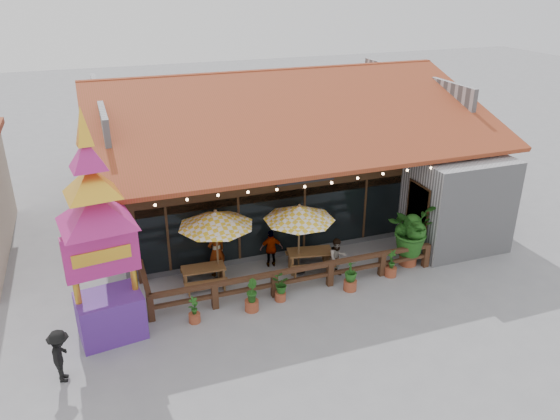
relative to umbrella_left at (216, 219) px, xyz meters
name	(u,v)px	position (x,y,z in m)	size (l,w,h in m)	color
ground	(336,275)	(4.00, -1.02, -2.38)	(100.00, 100.00, 0.00)	gray
restaurant_building	(280,159)	(4.26, 5.59, -0.17)	(15.50, 14.73, 6.09)	#A0A0A5
patio_railing	(279,275)	(1.75, -1.29, -1.76)	(10.00, 2.60, 0.92)	#472919
umbrella_left	(216,219)	(0.00, 0.00, 0.00)	(2.74, 2.74, 2.73)	brown
umbrella_right	(299,213)	(2.82, -0.34, -0.07)	(3.22, 3.22, 2.65)	brown
picnic_table_left	(204,273)	(-0.52, -0.06, -1.91)	(1.52, 1.33, 0.70)	brown
picnic_table_right	(310,257)	(3.28, -0.31, -1.87)	(1.81, 1.63, 0.76)	brown
thai_sign_tower	(96,215)	(-3.67, -1.87, 1.50)	(3.05, 3.05, 7.34)	#502484
tropical_plant	(411,231)	(6.81, -1.15, -1.03)	(2.22, 2.14, 2.36)	brown
diner_a	(216,251)	(0.08, 0.50, -1.45)	(0.68, 0.44, 1.85)	#382411
diner_b	(337,258)	(3.97, -1.06, -1.65)	(0.71, 0.55, 1.46)	#382411
diner_c	(271,249)	(2.08, 0.43, -1.68)	(0.82, 0.34, 1.41)	#382411
pedestrian	(61,356)	(-5.01, -3.42, -1.62)	(0.98, 0.56, 1.51)	black
planter_a	(194,312)	(-1.27, -2.05, -2.01)	(0.38, 0.36, 0.89)	brown
planter_b	(252,297)	(0.56, -2.04, -1.89)	(0.44, 0.44, 1.09)	brown
planter_c	(280,287)	(1.60, -1.82, -1.88)	(0.68, 0.65, 0.88)	brown
planter_d	(351,276)	(4.02, -2.02, -1.85)	(0.54, 0.54, 1.09)	brown
planter_e	(391,265)	(5.78, -1.68, -1.95)	(0.41, 0.41, 1.01)	brown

